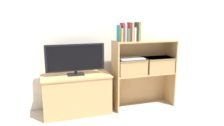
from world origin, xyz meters
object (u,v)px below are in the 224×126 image
(storage_basket_left, at_px, (131,66))
(book_olive, at_px, (138,31))
(book_mustard, at_px, (121,35))
(book_forest, at_px, (127,35))
(tv, at_px, (75,58))
(book_crimson, at_px, (122,32))
(book_tan, at_px, (131,32))
(tv_stand, at_px, (77,94))
(book_teal, at_px, (119,33))
(book_ivory, at_px, (134,34))
(storage_basket_right, at_px, (158,64))
(book_charcoal, at_px, (135,32))
(book_maroon, at_px, (129,32))
(laptop, at_px, (131,58))
(book_skyblue, at_px, (124,33))

(storage_basket_left, bearing_deg, book_olive, -26.09)
(book_mustard, height_order, book_forest, book_mustard)
(tv, height_order, book_crimson, book_crimson)
(book_tan, bearing_deg, tv_stand, 170.70)
(tv_stand, height_order, storage_basket_left, storage_basket_left)
(tv, bearing_deg, book_crimson, -11.07)
(book_crimson, bearing_deg, book_teal, 180.00)
(book_ivory, distance_m, storage_basket_right, 0.61)
(book_tan, relative_size, storage_basket_left, 0.62)
(book_ivory, bearing_deg, storage_basket_left, 113.68)
(tv, xyz_separation_m, book_crimson, (0.62, -0.12, 0.34))
(book_mustard, bearing_deg, book_teal, 180.00)
(book_tan, relative_size, book_charcoal, 1.01)
(book_maroon, distance_m, book_tan, 0.03)
(book_crimson, bearing_deg, storage_basket_right, 3.79)
(book_crimson, bearing_deg, book_olive, 0.00)
(book_tan, height_order, laptop, book_tan)
(book_olive, bearing_deg, book_mustard, 180.00)
(book_mustard, xyz_separation_m, book_skyblue, (0.05, 0.00, 0.02))
(book_mustard, distance_m, book_skyblue, 0.06)
(book_teal, relative_size, book_forest, 1.25)
(tv, bearing_deg, book_teal, -12.00)
(tv_stand, relative_size, book_charcoal, 3.66)
(book_charcoal, distance_m, storage_basket_left, 0.48)
(book_mustard, distance_m, book_tan, 0.16)
(tv_stand, distance_m, tv, 0.49)
(book_teal, relative_size, book_maroon, 0.88)
(book_maroon, bearing_deg, book_olive, 0.00)
(book_maroon, bearing_deg, laptop, 39.22)
(book_maroon, relative_size, storage_basket_right, 0.62)
(book_olive, relative_size, laptop, 0.74)
(tv, distance_m, book_tan, 0.83)
(laptop, bearing_deg, book_maroon, -140.78)
(book_mustard, relative_size, storage_basket_right, 0.44)
(book_crimson, bearing_deg, book_skyblue, 0.00)
(book_mustard, height_order, book_crimson, book_crimson)
(book_charcoal, bearing_deg, tv_stand, 171.38)
(book_mustard, xyz_separation_m, book_ivory, (0.19, 0.00, 0.00))
(book_crimson, distance_m, book_charcoal, 0.19)
(book_mustard, height_order, book_olive, book_olive)
(book_crimson, height_order, book_ivory, book_crimson)
(storage_basket_left, bearing_deg, book_charcoal, -40.71)
(book_forest, bearing_deg, book_crimson, 180.00)
(book_forest, relative_size, book_charcoal, 0.71)
(book_maroon, bearing_deg, book_teal, 180.00)
(storage_basket_left, bearing_deg, book_ivory, -66.32)
(book_charcoal, bearing_deg, book_tan, 180.00)
(book_teal, bearing_deg, book_mustard, 0.00)
(tv, bearing_deg, book_ivory, -8.80)
(tv, relative_size, storage_basket_left, 1.92)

